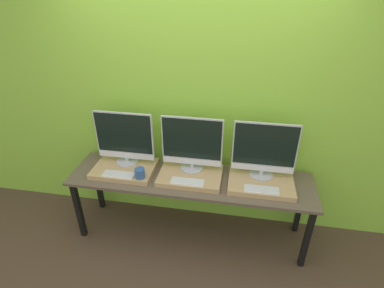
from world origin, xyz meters
name	(u,v)px	position (x,y,z in m)	size (l,w,h in m)	color
ground_plane	(185,253)	(0.00, 0.00, 0.00)	(12.00, 12.00, 0.00)	#4C3828
wall_back	(197,107)	(0.00, 0.64, 1.30)	(8.00, 0.04, 2.60)	#8CC638
workbench	(190,184)	(0.00, 0.29, 0.65)	(2.33, 0.57, 0.71)	brown
wooden_riser_left	(125,169)	(-0.66, 0.30, 0.74)	(0.59, 0.42, 0.05)	tan
monitor_left	(125,138)	(-0.66, 0.39, 1.04)	(0.57, 0.22, 0.54)	#B2B2B7
keyboard_left	(119,174)	(-0.66, 0.15, 0.77)	(0.30, 0.11, 0.01)	silver
mug	(140,173)	(-0.45, 0.15, 0.81)	(0.09, 0.09, 0.09)	#335693
wooden_riser_center	(190,175)	(0.00, 0.30, 0.74)	(0.59, 0.42, 0.05)	tan
monitor_center	(192,144)	(0.00, 0.39, 1.04)	(0.57, 0.22, 0.54)	#B2B2B7
keyboard_center	(188,182)	(0.00, 0.15, 0.77)	(0.30, 0.11, 0.01)	silver
wooden_riser_right	(261,183)	(0.66, 0.30, 0.74)	(0.59, 0.42, 0.05)	tan
monitor_right	(264,150)	(0.66, 0.39, 1.04)	(0.57, 0.22, 0.54)	#B2B2B7
keyboard_right	(262,190)	(0.66, 0.15, 0.77)	(0.30, 0.11, 0.01)	silver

